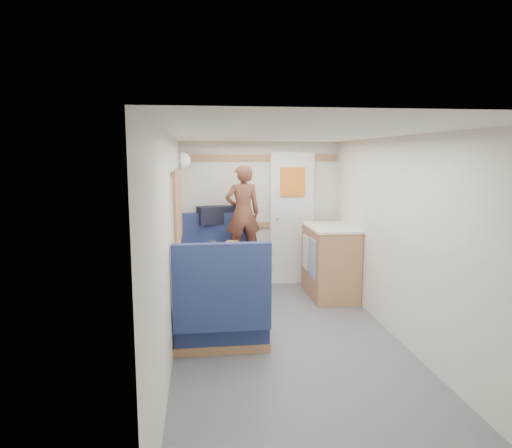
{
  "coord_description": "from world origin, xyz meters",
  "views": [
    {
      "loc": [
        -0.83,
        -4.02,
        1.82
      ],
      "look_at": [
        -0.22,
        0.9,
        1.07
      ],
      "focal_mm": 32.0,
      "sensor_mm": 36.0,
      "label": 1
    }
  ],
  "objects": [
    {
      "name": "tumbler_left",
      "position": [
        -0.81,
        0.63,
        0.78
      ],
      "size": [
        0.08,
        0.08,
        0.12
      ],
      "primitive_type": "cylinder",
      "color": "silver",
      "rests_on": "dinette_table"
    },
    {
      "name": "person",
      "position": [
        -0.28,
        1.79,
        1.08
      ],
      "size": [
        0.49,
        0.36,
        1.25
      ],
      "primitive_type": "imported",
      "rotation": [
        0.0,
        0.0,
        3.27
      ],
      "color": "brown",
      "rests_on": "bench_far"
    },
    {
      "name": "tray",
      "position": [
        -0.59,
        0.85,
        0.73
      ],
      "size": [
        0.28,
        0.34,
        0.02
      ],
      "primitive_type": "cube",
      "rotation": [
        0.0,
        0.0,
        0.16
      ],
      "color": "white",
      "rests_on": "dinette_table"
    },
    {
      "name": "wall_right",
      "position": [
        1.1,
        0.0,
        1.0
      ],
      "size": [
        0.02,
        4.5,
        2.0
      ],
      "primitive_type": "cube",
      "color": "silver",
      "rests_on": "floor"
    },
    {
      "name": "wine_glass",
      "position": [
        -0.66,
        0.85,
        0.84
      ],
      "size": [
        0.08,
        0.08,
        0.17
      ],
      "color": "white",
      "rests_on": "dinette_table"
    },
    {
      "name": "ceiling",
      "position": [
        0.0,
        0.0,
        2.0
      ],
      "size": [
        4.5,
        4.5,
        0.0
      ],
      "primitive_type": "plane",
      "rotation": [
        3.14,
        0.0,
        0.0
      ],
      "color": "silver",
      "rests_on": "wall_back"
    },
    {
      "name": "bench_far",
      "position": [
        -0.65,
        1.86,
        0.3
      ],
      "size": [
        0.9,
        0.59,
        1.05
      ],
      "color": "navy",
      "rests_on": "floor"
    },
    {
      "name": "wall_left",
      "position": [
        -1.1,
        0.0,
        1.0
      ],
      "size": [
        0.02,
        4.5,
        2.0
      ],
      "primitive_type": "cube",
      "color": "silver",
      "rests_on": "floor"
    },
    {
      "name": "bread_loaf",
      "position": [
        -0.49,
        1.16,
        0.77
      ],
      "size": [
        0.2,
        0.27,
        0.1
      ],
      "primitive_type": "cube",
      "rotation": [
        0.0,
        0.0,
        -0.34
      ],
      "color": "brown",
      "rests_on": "dinette_table"
    },
    {
      "name": "floor",
      "position": [
        0.0,
        0.0,
        0.0
      ],
      "size": [
        4.5,
        4.5,
        0.0
      ],
      "primitive_type": "plane",
      "color": "#515156",
      "rests_on": "ground"
    },
    {
      "name": "rear_door",
      "position": [
        0.45,
        2.22,
        0.97
      ],
      "size": [
        0.62,
        0.12,
        1.86
      ],
      "color": "white",
      "rests_on": "wall_back"
    },
    {
      "name": "oak_trim_high",
      "position": [
        0.0,
        2.23,
        1.78
      ],
      "size": [
        2.15,
        0.02,
        0.08
      ],
      "primitive_type": "cube",
      "color": "#966443",
      "rests_on": "wall_back"
    },
    {
      "name": "tumbler_right",
      "position": [
        -0.63,
        1.07,
        0.78
      ],
      "size": [
        0.07,
        0.07,
        0.11
      ],
      "primitive_type": "cylinder",
      "color": "white",
      "rests_on": "dinette_table"
    },
    {
      "name": "beer_glass",
      "position": [
        -0.44,
        0.97,
        0.78
      ],
      "size": [
        0.07,
        0.07,
        0.11
      ],
      "primitive_type": "cylinder",
      "color": "#8C5614",
      "rests_on": "dinette_table"
    },
    {
      "name": "tumbler_mid",
      "position": [
        -0.69,
        1.21,
        0.78
      ],
      "size": [
        0.07,
        0.07,
        0.11
      ],
      "primitive_type": "cylinder",
      "color": "silver",
      "rests_on": "dinette_table"
    },
    {
      "name": "orange_fruit",
      "position": [
        -0.44,
        0.84,
        0.78
      ],
      "size": [
        0.08,
        0.08,
        0.08
      ],
      "primitive_type": "sphere",
      "color": "orange",
      "rests_on": "tray"
    },
    {
      "name": "cheese_block",
      "position": [
        -0.53,
        0.68,
        0.76
      ],
      "size": [
        0.11,
        0.07,
        0.04
      ],
      "primitive_type": "cube",
      "rotation": [
        0.0,
        0.0,
        -0.02
      ],
      "color": "#F1DF8B",
      "rests_on": "tray"
    },
    {
      "name": "oak_trim_low",
      "position": [
        0.0,
        2.23,
        0.85
      ],
      "size": [
        2.15,
        0.02,
        0.08
      ],
      "primitive_type": "cube",
      "color": "#966443",
      "rests_on": "wall_back"
    },
    {
      "name": "side_window",
      "position": [
        -1.08,
        1.0,
        1.25
      ],
      "size": [
        0.04,
        1.3,
        0.72
      ],
      "primitive_type": "cube",
      "color": "#B1B79B",
      "rests_on": "wall_left"
    },
    {
      "name": "dinette_table",
      "position": [
        -0.65,
        1.0,
        0.57
      ],
      "size": [
        0.62,
        0.92,
        0.72
      ],
      "color": "white",
      "rests_on": "floor"
    },
    {
      "name": "pepper_grinder",
      "position": [
        -0.7,
        0.97,
        0.76
      ],
      "size": [
        0.03,
        0.03,
        0.09
      ],
      "primitive_type": "cylinder",
      "color": "black",
      "rests_on": "dinette_table"
    },
    {
      "name": "dome_light",
      "position": [
        -1.04,
        1.85,
        1.75
      ],
      "size": [
        0.2,
        0.2,
        0.2
      ],
      "primitive_type": "sphere",
      "color": "white",
      "rests_on": "wall_left"
    },
    {
      "name": "galley_counter",
      "position": [
        0.82,
        1.55,
        0.47
      ],
      "size": [
        0.57,
        0.92,
        0.92
      ],
      "color": "#966443",
      "rests_on": "floor"
    },
    {
      "name": "bench_near",
      "position": [
        -0.65,
        0.14,
        0.3
      ],
      "size": [
        0.9,
        0.59,
        1.05
      ],
      "color": "navy",
      "rests_on": "floor"
    },
    {
      "name": "ledge",
      "position": [
        -0.65,
        2.12,
        0.88
      ],
      "size": [
        0.9,
        0.14,
        0.04
      ],
      "primitive_type": "cube",
      "color": "#966443",
      "rests_on": "bench_far"
    },
    {
      "name": "wall_back",
      "position": [
        0.0,
        2.25,
        1.0
      ],
      "size": [
        2.2,
        0.02,
        2.0
      ],
      "primitive_type": "cube",
      "color": "silver",
      "rests_on": "floor"
    },
    {
      "name": "duffel_bag",
      "position": [
        -0.62,
        2.12,
        1.02
      ],
      "size": [
        0.53,
        0.36,
        0.23
      ],
      "primitive_type": "cube",
      "rotation": [
        0.0,
        0.0,
        0.29
      ],
      "color": "black",
      "rests_on": "ledge"
    }
  ]
}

